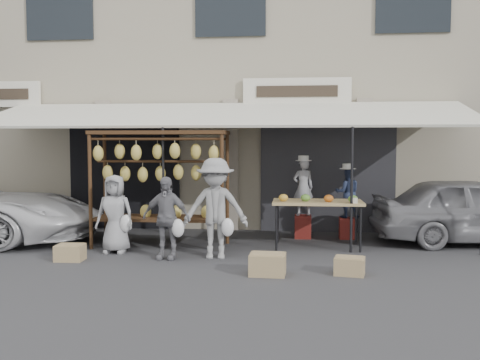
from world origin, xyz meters
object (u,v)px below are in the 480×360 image
(customer_mid, at_px, (166,218))
(crate_near_a, at_px, (268,264))
(customer_left, at_px, (115,214))
(sedan, at_px, (475,210))
(vendor_right, at_px, (347,193))
(banana_rack, at_px, (160,166))
(customer_right, at_px, (215,208))
(vendor_left, at_px, (303,187))
(produce_table, at_px, (318,203))
(crate_far, at_px, (70,253))
(crate_near_b, at_px, (350,266))

(customer_mid, distance_m, crate_near_a, 2.11)
(customer_left, bearing_deg, crate_near_a, -23.48)
(sedan, bearing_deg, vendor_right, 78.00)
(banana_rack, xyz_separation_m, customer_right, (1.21, -0.91, -0.69))
(banana_rack, bearing_deg, crate_near_a, -42.80)
(customer_right, distance_m, sedan, 5.27)
(banana_rack, height_order, customer_mid, banana_rack)
(vendor_left, xyz_separation_m, customer_mid, (-2.38, -2.29, -0.36))
(vendor_left, height_order, vendor_right, vendor_left)
(produce_table, bearing_deg, banana_rack, -176.38)
(produce_table, relative_size, customer_left, 1.19)
(vendor_left, distance_m, customer_mid, 3.33)
(customer_left, relative_size, sedan, 0.36)
(customer_left, relative_size, crate_far, 3.12)
(banana_rack, bearing_deg, produce_table, 3.62)
(produce_table, bearing_deg, crate_near_b, -78.98)
(vendor_right, relative_size, crate_far, 2.31)
(produce_table, distance_m, crate_near_b, 2.23)
(produce_table, height_order, crate_far, produce_table)
(crate_near_a, bearing_deg, customer_right, 131.02)
(vendor_left, height_order, crate_near_a, vendor_left)
(produce_table, height_order, crate_near_a, produce_table)
(customer_mid, xyz_separation_m, crate_far, (-1.60, -0.30, -0.58))
(produce_table, distance_m, vendor_right, 1.24)
(customer_right, distance_m, crate_near_b, 2.52)
(customer_mid, relative_size, sedan, 0.36)
(customer_mid, height_order, sedan, customer_mid)
(banana_rack, bearing_deg, customer_left, -136.55)
(customer_right, height_order, crate_near_a, customer_right)
(crate_far, height_order, sedan, sedan)
(produce_table, height_order, crate_near_b, produce_table)
(vendor_right, relative_size, sedan, 0.27)
(crate_near_b, bearing_deg, produce_table, 101.02)
(vendor_right, bearing_deg, banana_rack, 15.86)
(vendor_left, bearing_deg, customer_mid, 30.39)
(vendor_left, distance_m, crate_far, 4.84)
(vendor_right, height_order, customer_mid, vendor_right)
(customer_left, bearing_deg, sedan, 15.18)
(banana_rack, height_order, produce_table, banana_rack)
(banana_rack, distance_m, vendor_left, 3.06)
(crate_far, bearing_deg, vendor_left, 33.02)
(customer_mid, height_order, customer_right, customer_right)
(crate_far, bearing_deg, vendor_right, 27.92)
(sedan, bearing_deg, crate_near_a, 121.57)
(crate_near_a, bearing_deg, customer_left, 154.32)
(produce_table, xyz_separation_m, crate_far, (-4.24, -1.56, -0.73))
(banana_rack, distance_m, vendor_right, 3.92)
(vendor_right, height_order, crate_near_b, vendor_right)
(customer_mid, distance_m, customer_right, 0.87)
(produce_table, xyz_separation_m, customer_left, (-3.69, -0.83, -0.15))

